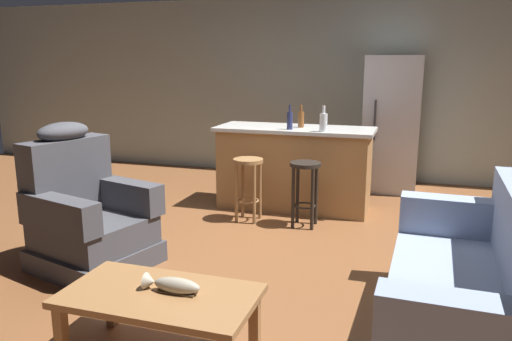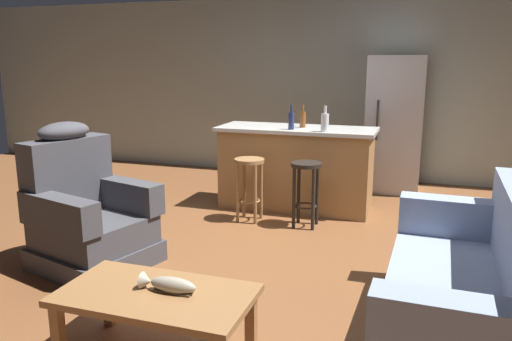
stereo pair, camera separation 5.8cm
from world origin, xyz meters
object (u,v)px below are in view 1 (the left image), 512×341
Objects in this scene: coffee_table at (159,302)px; bar_stool_left at (248,178)px; bar_stool_right at (305,182)px; bottle_short_amber at (323,122)px; couch at (473,294)px; refrigerator at (392,124)px; bottle_wine_dark at (290,120)px; recliner_near_lamp at (87,216)px; kitchen_island at (294,168)px; fish_figurine at (172,285)px; bottle_tall_green at (301,119)px.

coffee_table is 1.62× the size of bar_stool_left.
bar_stool_right is 0.70m from bottle_short_amber.
couch is 3.83m from refrigerator.
bottle_wine_dark is at bearing -126.52° from refrigerator.
coffee_table is 0.92× the size of recliner_near_lamp.
bar_stool_left is at bearing -119.21° from kitchen_island.
fish_figurine is at bearing -102.15° from refrigerator.
kitchen_island reaches higher than fish_figurine.
bottle_wine_dark reaches higher than bar_stool_right.
kitchen_island is 2.65× the size of bar_stool_right.
bottle_short_amber reaches higher than bottle_tall_green.
fish_figurine is 1.68m from recliner_near_lamp.
couch is at bearing -56.06° from kitchen_island.
coffee_table is 4.57m from refrigerator.
fish_figurine is 1.32× the size of bottle_tall_green.
bar_stool_right is 0.89m from bottle_tall_green.
recliner_near_lamp is 1.79m from bar_stool_left.
coffee_table is 4.02× the size of bottle_wine_dark.
refrigerator is 1.60m from bottle_short_amber.
kitchen_island is at bearing 75.20° from recliner_near_lamp.
kitchen_island is (-0.06, 3.20, 0.02)m from fish_figurine.
fish_figurine is at bearing 21.83° from coffee_table.
bottle_short_amber is at bearing 84.06° from fish_figurine.
bar_stool_left is at bearing 97.66° from coffee_table.
couch is 2.83× the size of bar_stool_right.
bottle_short_amber is (1.63, 1.92, 0.63)m from recliner_near_lamp.
bottle_tall_green is at bearing 74.15° from recliner_near_lamp.
bar_stool_left is (-0.35, 2.60, 0.11)m from coffee_table.
recliner_near_lamp is 2.60m from bottle_short_amber.
bottle_wine_dark is at bearing 122.53° from bar_stool_right.
bottle_short_amber is (0.72, 0.38, 0.58)m from bar_stool_left.
refrigerator is at bearing 67.83° from bar_stool_right.
bottle_wine_dark reaches higher than couch.
fish_figurine is 0.19× the size of refrigerator.
bottle_tall_green is (0.07, 3.25, 0.68)m from coffee_table.
couch is (1.71, 0.70, -0.02)m from coffee_table.
kitchen_island is at bearing 60.79° from bar_stool_left.
recliner_near_lamp is (-1.26, 1.06, 0.06)m from coffee_table.
bottle_wine_dark is at bearing -94.71° from kitchen_island.
fish_figurine is at bearing -94.50° from bar_stool_right.
bottle_tall_green is at bearing 16.04° from kitchen_island.
bottle_wine_dark is at bearing 52.70° from bar_stool_left.
couch is 2.83× the size of bar_stool_left.
bottle_tall_green is (-1.64, 2.55, 0.71)m from couch.
refrigerator is at bearing -77.72° from couch.
bar_stool_left is 2.32m from refrigerator.
bottle_short_amber is at bearing 64.97° from recliner_near_lamp.
recliner_near_lamp is 4.39× the size of bottle_wine_dark.
bottle_short_amber reaches higher than kitchen_island.
bottle_tall_green is 0.41m from bottle_short_amber.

